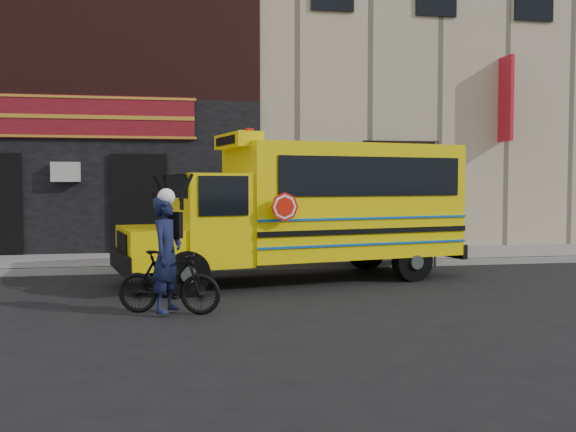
% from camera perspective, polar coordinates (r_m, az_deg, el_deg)
% --- Properties ---
extents(ground, '(120.00, 120.00, 0.00)m').
position_cam_1_polar(ground, '(12.15, 1.08, -6.40)').
color(ground, black).
rests_on(ground, ground).
extents(curb, '(40.00, 0.20, 0.15)m').
position_cam_1_polar(curb, '(14.66, -0.94, -4.47)').
color(curb, gray).
rests_on(curb, ground).
extents(sidewalk, '(40.00, 3.00, 0.15)m').
position_cam_1_polar(sidewalk, '(16.13, -1.82, -3.79)').
color(sidewalk, slate).
rests_on(sidewalk, ground).
extents(building, '(20.00, 10.70, 12.00)m').
position_cam_1_polar(building, '(22.70, -4.42, 13.51)').
color(building, tan).
rests_on(building, sidewalk).
extents(school_bus, '(7.19, 3.48, 2.92)m').
position_cam_1_polar(school_bus, '(13.02, 2.20, 0.91)').
color(school_bus, black).
rests_on(school_bus, ground).
extents(sign_pole, '(0.06, 0.26, 2.92)m').
position_cam_1_polar(sign_pole, '(15.40, 13.04, 1.57)').
color(sign_pole, '#48514A').
rests_on(sign_pole, ground).
extents(bicycle, '(1.66, 0.94, 0.96)m').
position_cam_1_polar(bicycle, '(9.86, -10.55, -5.81)').
color(bicycle, black).
rests_on(bicycle, ground).
extents(cyclist, '(0.66, 0.75, 1.74)m').
position_cam_1_polar(cyclist, '(9.74, -10.72, -3.62)').
color(cyclist, '#111633').
rests_on(cyclist, ground).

